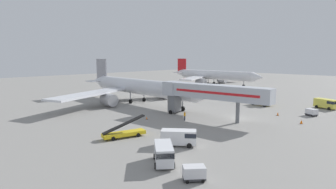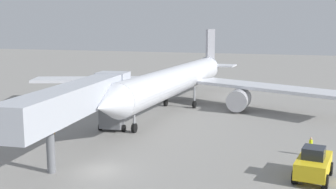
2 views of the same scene
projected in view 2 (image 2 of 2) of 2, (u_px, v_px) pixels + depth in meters
The scene contains 7 objects.
ground_plane at pixel (99, 171), 36.04m from camera, with size 300.00×300.00×0.00m, color gray.
airplane_at_gate at pixel (179, 80), 62.65m from camera, with size 49.32×47.18×11.36m.
jet_bridge at pixel (81, 100), 40.83m from camera, with size 5.24×22.79×6.78m.
pushback_tug at pixel (313, 164), 33.79m from camera, with size 3.22×5.28×2.72m.
ground_crew_worker_foreground at pixel (53, 133), 44.71m from camera, with size 0.47×0.47×1.77m.
ground_crew_worker_midground at pixel (311, 146), 39.93m from camera, with size 0.48×0.48×1.79m.
safety_cone_bravo at pixel (50, 124), 51.71m from camera, with size 0.35×0.35×0.55m.
Camera 2 is at (16.24, -31.01, 12.20)m, focal length 45.63 mm.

